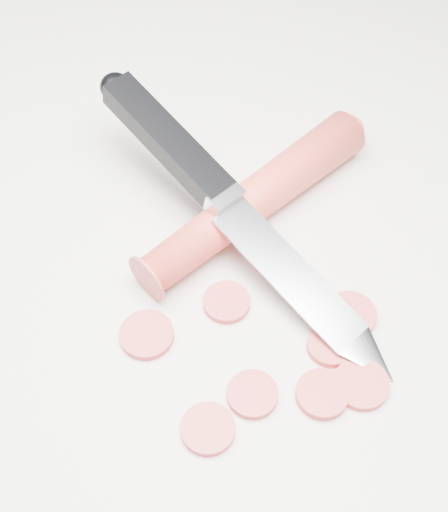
{
  "coord_description": "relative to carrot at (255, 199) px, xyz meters",
  "views": [
    {
      "loc": [
        -0.02,
        -0.27,
        0.4
      ],
      "look_at": [
        -0.03,
        0.0,
        0.02
      ],
      "focal_mm": 50.0,
      "sensor_mm": 36.0,
      "label": 1
    }
  ],
  "objects": [
    {
      "name": "carrot_slice_5",
      "position": [
        -0.07,
        -0.1,
        -0.01
      ],
      "size": [
        0.03,
        0.03,
        0.01
      ],
      "primitive_type": "cylinder",
      "color": "#C93C3A",
      "rests_on": "ground"
    },
    {
      "name": "kitchen_knife",
      "position": [
        -0.01,
        -0.03,
        0.02
      ],
      "size": [
        0.22,
        0.22,
        0.07
      ],
      "primitive_type": null,
      "color": "#B6B8BD",
      "rests_on": "ground"
    },
    {
      "name": "carrot_slice_6",
      "position": [
        0.04,
        -0.14,
        -0.01
      ],
      "size": [
        0.03,
        0.03,
        0.01
      ],
      "primitive_type": "cylinder",
      "color": "#C93C3A",
      "rests_on": "ground"
    },
    {
      "name": "carrot_slice_1",
      "position": [
        -0.03,
        -0.16,
        -0.01
      ],
      "size": [
        0.03,
        0.03,
        0.01
      ],
      "primitive_type": "cylinder",
      "color": "#C93C3A",
      "rests_on": "ground"
    },
    {
      "name": "carrot_slice_0",
      "position": [
        -0.02,
        -0.08,
        -0.01
      ],
      "size": [
        0.03,
        0.03,
        0.01
      ],
      "primitive_type": "cylinder",
      "color": "#C93C3A",
      "rests_on": "ground"
    },
    {
      "name": "ground",
      "position": [
        0.01,
        -0.05,
        -0.02
      ],
      "size": [
        2.4,
        2.4,
        0.0
      ],
      "primitive_type": "plane",
      "color": "silver",
      "rests_on": "ground"
    },
    {
      "name": "carrot_slice_3",
      "position": [
        0.07,
        -0.13,
        -0.01
      ],
      "size": [
        0.03,
        0.03,
        0.01
      ],
      "primitive_type": "cylinder",
      "color": "#C93C3A",
      "rests_on": "ground"
    },
    {
      "name": "carrot_slice_4",
      "position": [
        0.06,
        -0.08,
        -0.01
      ],
      "size": [
        0.03,
        0.03,
        0.01
      ],
      "primitive_type": "cylinder",
      "color": "#C93C3A",
      "rests_on": "ground"
    },
    {
      "name": "carrot_slice_2",
      "position": [
        0.0,
        -0.14,
        -0.01
      ],
      "size": [
        0.03,
        0.03,
        0.01
      ],
      "primitive_type": "cylinder",
      "color": "#C93C3A",
      "rests_on": "ground"
    },
    {
      "name": "carrot_slice_7",
      "position": [
        0.05,
        -0.11,
        -0.01
      ],
      "size": [
        0.03,
        0.03,
        0.01
      ],
      "primitive_type": "cylinder",
      "color": "#C93C3A",
      "rests_on": "ground"
    },
    {
      "name": "carrot",
      "position": [
        0.0,
        0.0,
        0.0
      ],
      "size": [
        0.16,
        0.16,
        0.03
      ],
      "primitive_type": "cylinder",
      "rotation": [
        1.57,
        0.0,
        -0.79
      ],
      "color": "red",
      "rests_on": "ground"
    }
  ]
}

